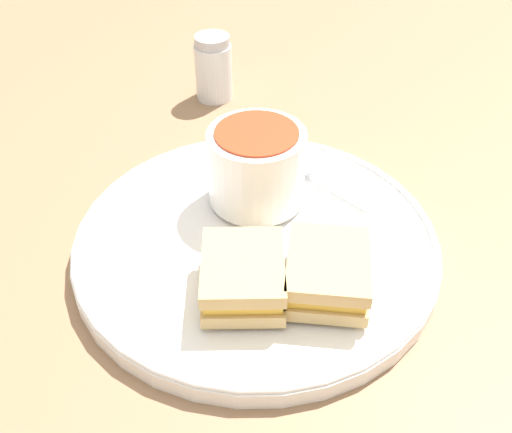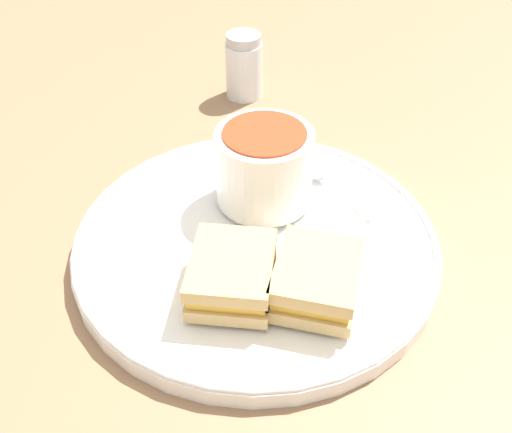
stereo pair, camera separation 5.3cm
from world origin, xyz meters
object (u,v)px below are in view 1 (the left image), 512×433
object	(u,v)px
spoon	(305,169)
salt_shaker	(213,68)
sandwich_half_near	(243,276)
sandwich_half_far	(327,273)
soup_bowl	(257,166)

from	to	relation	value
spoon	salt_shaker	world-z (taller)	salt_shaker
sandwich_half_near	salt_shaker	xyz separation A→B (m)	(-0.00, 0.36, 0.00)
sandwich_half_near	sandwich_half_far	world-z (taller)	same
soup_bowl	spoon	bearing A→B (deg)	32.69
spoon	sandwich_half_far	xyz separation A→B (m)	(-0.01, -0.16, 0.01)
soup_bowl	sandwich_half_far	xyz separation A→B (m)	(0.04, -0.13, -0.02)
spoon	sandwich_half_far	distance (m)	0.16
soup_bowl	sandwich_half_far	bearing A→B (deg)	-71.13
soup_bowl	salt_shaker	world-z (taller)	soup_bowl
soup_bowl	salt_shaker	xyz separation A→B (m)	(-0.03, 0.24, -0.02)
sandwich_half_far	salt_shaker	world-z (taller)	salt_shaker
soup_bowl	sandwich_half_near	xyz separation A→B (m)	(-0.03, -0.12, -0.02)
salt_shaker	sandwich_half_far	bearing A→B (deg)	-79.21
spoon	sandwich_half_far	world-z (taller)	sandwich_half_far
salt_shaker	sandwich_half_near	bearing A→B (deg)	-89.74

